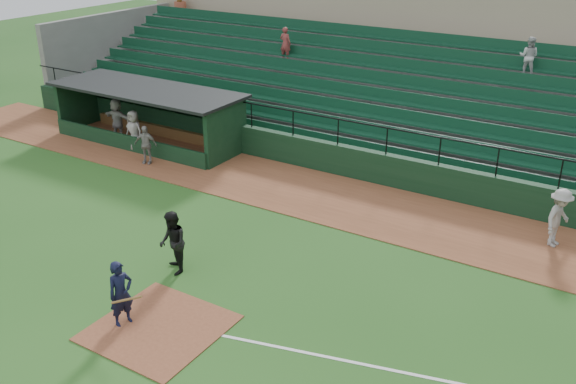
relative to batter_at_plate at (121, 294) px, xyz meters
The scene contains 11 objects.
ground 1.79m from the batter_at_plate, 56.57° to the left, with size 90.00×90.00×0.00m, color #23511A.
warning_track 9.38m from the batter_at_plate, 84.71° to the left, with size 40.00×4.00×0.03m, color brown.
home_plate_dirt 1.25m from the batter_at_plate, 19.47° to the left, with size 3.00×3.00×0.03m, color brown.
stadium_structure 17.84m from the batter_at_plate, 87.23° to the left, with size 38.00×13.08×6.40m.
dugout 14.04m from the batter_at_plate, 129.29° to the left, with size 8.90×3.20×2.42m.
batter_at_plate is the anchor object (origin of this frame).
umpire 2.63m from the batter_at_plate, 103.02° to the left, with size 0.90×0.70×1.84m, color black.
runner 12.82m from the batter_at_plate, 50.02° to the left, with size 1.19×0.69×1.85m, color #9B9791.
dugout_player_a 11.01m from the batter_at_plate, 130.45° to the left, with size 0.92×0.38×1.57m, color gray.
dugout_player_b 12.62m from the batter_at_plate, 132.96° to the left, with size 0.84×0.55×1.73m, color gray.
dugout_player_c 14.38m from the batter_at_plate, 136.00° to the left, with size 1.69×0.54×1.82m, color #ABA6A0.
Camera 1 is at (9.51, -10.29, 9.41)m, focal length 39.69 mm.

